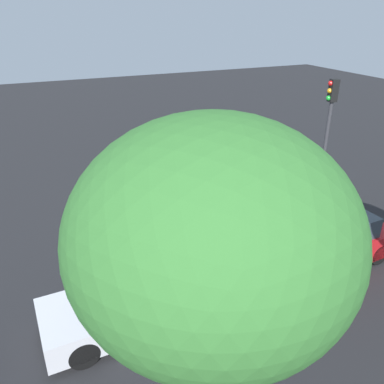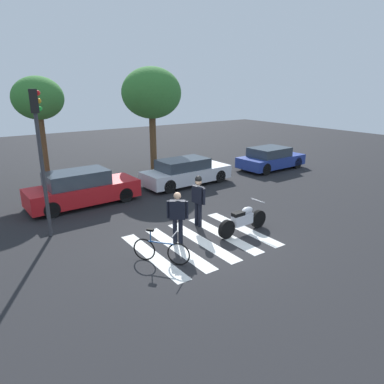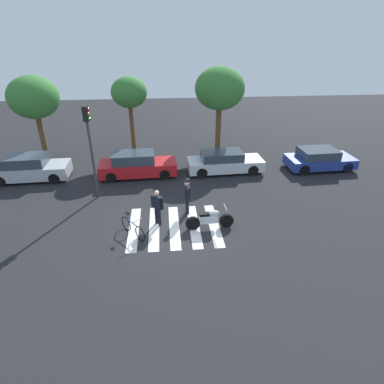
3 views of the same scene
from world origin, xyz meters
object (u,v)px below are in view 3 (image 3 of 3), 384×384
police_motorcycle (210,219)px  officer_on_foot (157,205)px  car_white_van (224,162)px  leaning_bicycle (133,228)px  car_blue_hatchback (319,159)px  officer_by_motorcycle (187,193)px  car_red_convertible (137,165)px  traffic_light_pole (90,140)px  car_silver_sedan (30,168)px

police_motorcycle → officer_on_foot: (-2.28, 0.55, 0.52)m
police_motorcycle → car_white_van: 6.38m
leaning_bicycle → car_blue_hatchback: size_ratio=0.32×
officer_by_motorcycle → car_white_van: 5.47m
officer_on_foot → car_white_van: bearing=54.0°
police_motorcycle → car_blue_hatchback: (7.84, 6.08, 0.18)m
car_red_convertible → car_white_van: (5.31, 0.14, -0.06)m
leaning_bicycle → car_blue_hatchback: bearing=29.4°
car_red_convertible → traffic_light_pole: (-1.91, -2.50, 2.44)m
car_red_convertible → car_blue_hatchback: car_red_convertible is taller
officer_on_foot → officer_by_motorcycle: (1.39, 0.83, 0.11)m
leaning_bicycle → traffic_light_pole: size_ratio=0.29×
car_silver_sedan → car_white_van: 11.54m
leaning_bicycle → car_silver_sedan: (-6.42, 6.32, 0.32)m
car_silver_sedan → leaning_bicycle: bearing=-44.6°
leaning_bicycle → officer_on_foot: size_ratio=0.79×
car_blue_hatchback → traffic_light_pole: (-13.29, -2.60, 2.51)m
leaning_bicycle → traffic_light_pole: (-2.10, 3.71, 2.77)m
leaning_bicycle → officer_on_foot: bearing=36.2°
traffic_light_pole → car_blue_hatchback: bearing=11.1°
car_silver_sedan → officer_by_motorcycle: bearing=-28.0°
leaning_bicycle → car_silver_sedan: car_silver_sedan is taller
officer_by_motorcycle → car_silver_sedan: officer_by_motorcycle is taller
officer_by_motorcycle → officer_on_foot: bearing=-149.4°
car_silver_sedan → car_blue_hatchback: car_silver_sedan is taller
car_blue_hatchback → car_red_convertible: bearing=-179.5°
car_red_convertible → police_motorcycle: bearing=-59.4°
car_white_van → traffic_light_pole: bearing=-159.9°
car_red_convertible → officer_by_motorcycle: bearing=-60.1°
car_blue_hatchback → traffic_light_pole: size_ratio=0.89×
police_motorcycle → officer_by_motorcycle: size_ratio=1.17×
police_motorcycle → officer_by_motorcycle: officer_by_motorcycle is taller
leaning_bicycle → officer_by_motorcycle: 3.02m
leaning_bicycle → car_white_van: (5.12, 6.36, 0.27)m
police_motorcycle → car_white_van: (1.78, 6.13, 0.19)m
officer_by_motorcycle → car_silver_sedan: (-8.88, 4.71, -0.39)m
officer_by_motorcycle → car_white_van: officer_by_motorcycle is taller
leaning_bicycle → car_red_convertible: car_red_convertible is taller
police_motorcycle → leaning_bicycle: (-3.34, -0.23, -0.08)m
officer_on_foot → car_blue_hatchback: bearing=28.7°
car_silver_sedan → car_red_convertible: (6.23, -0.10, 0.00)m
car_silver_sedan → car_white_van: size_ratio=0.93×
officer_by_motorcycle → traffic_light_pole: 5.43m
leaning_bicycle → car_blue_hatchback: 12.85m
police_motorcycle → officer_by_motorcycle: bearing=122.7°
car_red_convertible → car_white_van: size_ratio=0.99×
car_white_van → leaning_bicycle: bearing=-128.8°
officer_by_motorcycle → car_blue_hatchback: size_ratio=0.44×
officer_on_foot → car_blue_hatchback: 11.54m
police_motorcycle → officer_on_foot: size_ratio=1.27×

